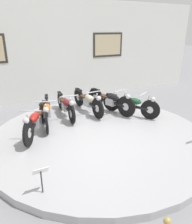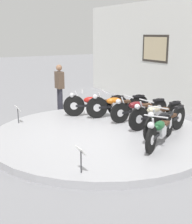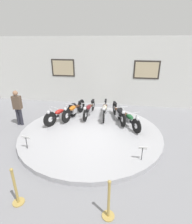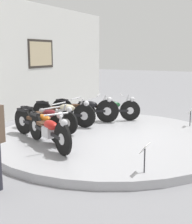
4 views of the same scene
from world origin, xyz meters
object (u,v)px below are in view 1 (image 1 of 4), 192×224
motorcycle_maroon (66,105)px  motorcycle_black (111,100)px  info_placard_front_left (41,174)px  motorcycle_cream (88,101)px  motorcycle_green (131,104)px  motorcycle_red (36,120)px  motorcycle_orange (47,111)px

motorcycle_maroon → motorcycle_black: 1.49m
info_placard_front_left → motorcycle_maroon: bearing=64.0°
motorcycle_cream → motorcycle_green: motorcycle_cream is taller
motorcycle_red → motorcycle_maroon: (1.11, 0.85, -0.02)m
motorcycle_cream → info_placard_front_left: size_ratio=3.90×
info_placard_front_left → motorcycle_red: bearing=79.6°
motorcycle_orange → motorcycle_maroon: bearing=24.1°
motorcycle_cream → motorcycle_green: bearing=-37.4°
motorcycle_maroon → motorcycle_green: (1.89, -0.85, 0.00)m
motorcycle_red → motorcycle_orange: size_ratio=0.92×
motorcycle_maroon → motorcycle_black: motorcycle_black is taller
motorcycle_black → info_placard_front_left: bearing=-136.5°
motorcycle_orange → motorcycle_green: motorcycle_orange is taller
motorcycle_cream → motorcycle_maroon: bearing=-179.8°
motorcycle_cream → motorcycle_green: 1.41m
motorcycle_red → motorcycle_cream: motorcycle_red is taller
motorcycle_orange → motorcycle_black: size_ratio=1.01×
motorcycle_orange → motorcycle_cream: 1.49m
motorcycle_red → motorcycle_black: (2.57, 0.54, 0.00)m
motorcycle_red → motorcycle_maroon: 1.40m
motorcycle_maroon → motorcycle_green: motorcycle_green is taller
motorcycle_green → info_placard_front_left: 4.11m
motorcycle_black → motorcycle_green: (0.43, -0.55, -0.03)m
motorcycle_maroon → motorcycle_black: (1.46, -0.30, 0.03)m
motorcycle_orange → info_placard_front_left: bearing=-106.7°
motorcycle_red → motorcycle_maroon: motorcycle_red is taller
motorcycle_red → motorcycle_black: size_ratio=0.93×
motorcycle_orange → motorcycle_black: (2.14, 0.00, 0.00)m
motorcycle_cream → motorcycle_black: bearing=-24.2°
motorcycle_orange → motorcycle_red: bearing=-128.3°
motorcycle_orange → motorcycle_black: motorcycle_black is taller
motorcycle_orange → motorcycle_green: 2.63m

